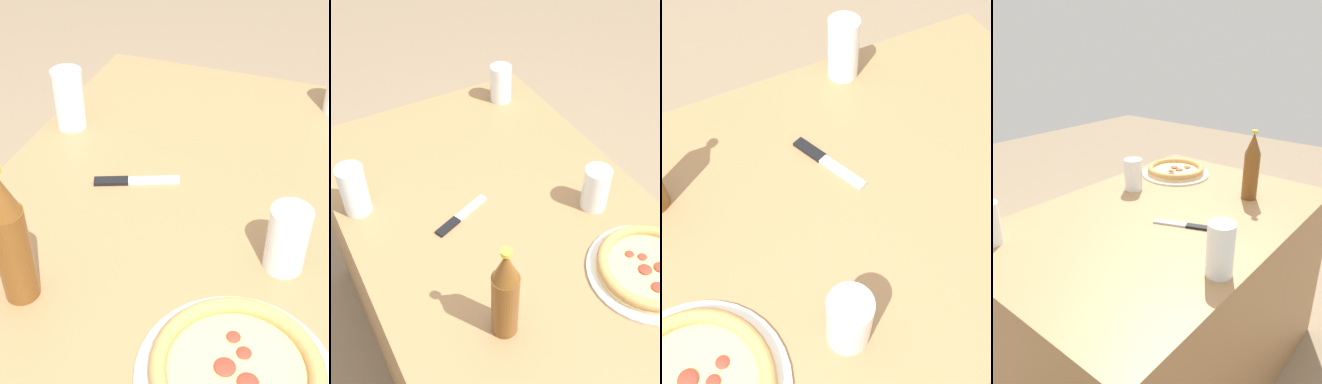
# 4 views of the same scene
# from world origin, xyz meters

# --- Properties ---
(ground_plane) EXTENTS (8.00, 8.00, 0.00)m
(ground_plane) POSITION_xyz_m (0.00, 0.00, 0.00)
(ground_plane) COLOR #847056
(table) EXTENTS (1.23, 0.81, 0.72)m
(table) POSITION_xyz_m (0.00, 0.00, 0.36)
(table) COLOR #997047
(table) RESTS_ON ground_plane
(glass_mango_juice) EXTENTS (0.07, 0.07, 0.15)m
(glass_mango_juice) POSITION_xyz_m (0.19, 0.34, 0.79)
(glass_mango_juice) COLOR white
(glass_mango_juice) RESTS_ON table
(glass_iced_tea) EXTENTS (0.07, 0.07, 0.13)m
(glass_iced_tea) POSITION_xyz_m (-0.11, -0.24, 0.78)
(glass_iced_tea) COLOR white
(glass_iced_tea) RESTS_ON table
(knife) EXTENTS (0.09, 0.18, 0.01)m
(knife) POSITION_xyz_m (0.03, 0.11, 0.72)
(knife) COLOR black
(knife) RESTS_ON table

